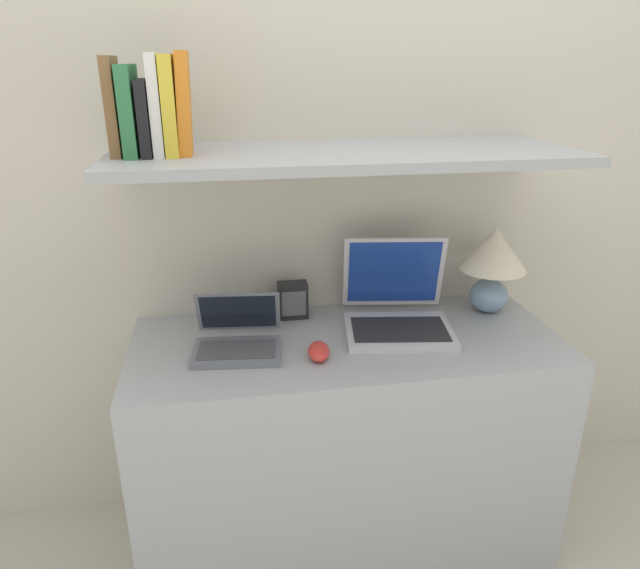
{
  "coord_description": "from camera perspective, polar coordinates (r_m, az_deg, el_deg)",
  "views": [
    {
      "loc": [
        -0.35,
        -1.25,
        1.57
      ],
      "look_at": [
        -0.09,
        0.27,
        0.97
      ],
      "focal_mm": 32.0,
      "sensor_mm": 36.0,
      "label": 1
    }
  ],
  "objects": [
    {
      "name": "shelf",
      "position": [
        1.64,
        2.61,
        12.81
      ],
      "size": [
        1.3,
        0.49,
        0.03
      ],
      "color": "#999EA3",
      "rests_on": "back_riser"
    },
    {
      "name": "router_box",
      "position": [
        1.87,
        -2.75,
        -1.58
      ],
      "size": [
        0.1,
        0.06,
        0.12
      ],
      "color": "black",
      "rests_on": "desk"
    },
    {
      "name": "book_green",
      "position": [
        1.61,
        -18.45,
        16.15
      ],
      "size": [
        0.03,
        0.18,
        0.23
      ],
      "color": "#2D7042",
      "rests_on": "shelf"
    },
    {
      "name": "book_yellow",
      "position": [
        1.59,
        -14.75,
        16.91
      ],
      "size": [
        0.03,
        0.17,
        0.25
      ],
      "color": "gold",
      "rests_on": "shelf"
    },
    {
      "name": "wall_back",
      "position": [
        1.92,
        0.82,
        10.33
      ],
      "size": [
        6.0,
        0.05,
        2.4
      ],
      "color": "beige",
      "rests_on": "ground_plane"
    },
    {
      "name": "book_brown",
      "position": [
        1.61,
        -19.93,
        16.35
      ],
      "size": [
        0.03,
        0.13,
        0.24
      ],
      "color": "brown",
      "rests_on": "shelf"
    },
    {
      "name": "laptop_small",
      "position": [
        1.69,
        -8.26,
        -5.42
      ],
      "size": [
        0.27,
        0.25,
        0.16
      ],
      "color": "slate",
      "rests_on": "desk"
    },
    {
      "name": "desk",
      "position": [
        1.95,
        2.57,
        -15.77
      ],
      "size": [
        1.3,
        0.54,
        0.78
      ],
      "color": "#999EA3",
      "rests_on": "ground_plane"
    },
    {
      "name": "book_black",
      "position": [
        1.6,
        -17.0,
        15.67
      ],
      "size": [
        0.03,
        0.17,
        0.19
      ],
      "color": "black",
      "rests_on": "shelf"
    },
    {
      "name": "book_white",
      "position": [
        1.6,
        -15.99,
        16.87
      ],
      "size": [
        0.03,
        0.16,
        0.25
      ],
      "color": "silver",
      "rests_on": "shelf"
    },
    {
      "name": "table_lamp",
      "position": [
        1.95,
        16.92,
        2.46
      ],
      "size": [
        0.22,
        0.22,
        0.29
      ],
      "color": "#7593B2",
      "rests_on": "desk"
    },
    {
      "name": "back_riser",
      "position": [
        2.06,
        0.97,
        -4.98
      ],
      "size": [
        1.3,
        0.04,
        1.31
      ],
      "color": "beige",
      "rests_on": "ground_plane"
    },
    {
      "name": "laptop_large",
      "position": [
        1.82,
        7.7,
        -2.53
      ],
      "size": [
        0.37,
        0.36,
        0.27
      ],
      "color": "silver",
      "rests_on": "desk"
    },
    {
      "name": "computer_mouse",
      "position": [
        1.63,
        -0.12,
        -6.7
      ],
      "size": [
        0.08,
        0.11,
        0.04
      ],
      "color": "red",
      "rests_on": "desk"
    },
    {
      "name": "book_orange",
      "position": [
        1.59,
        -13.44,
        17.17
      ],
      "size": [
        0.04,
        0.14,
        0.26
      ],
      "color": "orange",
      "rests_on": "shelf"
    }
  ]
}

